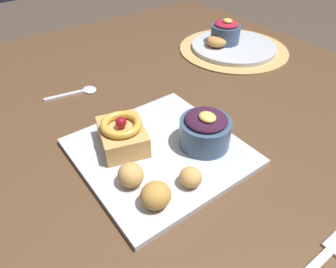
{
  "coord_description": "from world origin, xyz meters",
  "views": [
    {
      "loc": [
        0.37,
        -0.42,
        1.13
      ],
      "look_at": [
        0.02,
        -0.15,
        0.77
      ],
      "focal_mm": 32.8,
      "sensor_mm": 36.0,
      "label": 1
    }
  ],
  "objects_px": {
    "back_pastry": "(217,41)",
    "spoon": "(79,92)",
    "back_ramekin": "(226,32)",
    "front_plate": "(160,152)",
    "berry_ramekin": "(205,130)",
    "fritter_front": "(191,177)",
    "cake_slice": "(122,134)",
    "fritter_back": "(131,175)",
    "fritter_middle": "(156,195)",
    "back_plate": "(234,47)",
    "fork": "(323,258)"
  },
  "relations": [
    {
      "from": "front_plate",
      "to": "spoon",
      "type": "xyz_separation_m",
      "value": [
        -0.3,
        -0.03,
        -0.0
      ]
    },
    {
      "from": "front_plate",
      "to": "back_plate",
      "type": "height_order",
      "value": "back_plate"
    },
    {
      "from": "berry_ramekin",
      "to": "back_pastry",
      "type": "xyz_separation_m",
      "value": [
        -0.31,
        0.33,
        -0.01
      ]
    },
    {
      "from": "front_plate",
      "to": "fritter_back",
      "type": "xyz_separation_m",
      "value": [
        0.04,
        -0.09,
        0.03
      ]
    },
    {
      "from": "front_plate",
      "to": "fritter_middle",
      "type": "relative_size",
      "value": 5.95
    },
    {
      "from": "back_pastry",
      "to": "spoon",
      "type": "distance_m",
      "value": 0.44
    },
    {
      "from": "front_plate",
      "to": "fritter_front",
      "type": "distance_m",
      "value": 0.1
    },
    {
      "from": "fritter_back",
      "to": "back_ramekin",
      "type": "height_order",
      "value": "back_ramekin"
    },
    {
      "from": "back_ramekin",
      "to": "fritter_middle",
      "type": "bearing_deg",
      "value": -54.08
    },
    {
      "from": "fork",
      "to": "spoon",
      "type": "distance_m",
      "value": 0.62
    },
    {
      "from": "fritter_middle",
      "to": "back_ramekin",
      "type": "distance_m",
      "value": 0.65
    },
    {
      "from": "fritter_middle",
      "to": "front_plate",
      "type": "bearing_deg",
      "value": 142.12
    },
    {
      "from": "front_plate",
      "to": "fork",
      "type": "distance_m",
      "value": 0.31
    },
    {
      "from": "fritter_middle",
      "to": "berry_ramekin",
      "type": "bearing_deg",
      "value": 111.93
    },
    {
      "from": "back_ramekin",
      "to": "fork",
      "type": "distance_m",
      "value": 0.71
    },
    {
      "from": "back_plate",
      "to": "back_ramekin",
      "type": "distance_m",
      "value": 0.05
    },
    {
      "from": "back_pastry",
      "to": "back_ramekin",
      "type": "bearing_deg",
      "value": 98.89
    },
    {
      "from": "back_plate",
      "to": "cake_slice",
      "type": "bearing_deg",
      "value": -68.61
    },
    {
      "from": "back_plate",
      "to": "back_ramekin",
      "type": "xyz_separation_m",
      "value": [
        -0.03,
        -0.01,
        0.04
      ]
    },
    {
      "from": "berry_ramekin",
      "to": "fritter_middle",
      "type": "height_order",
      "value": "berry_ramekin"
    },
    {
      "from": "front_plate",
      "to": "back_ramekin",
      "type": "relative_size",
      "value": 3.23
    },
    {
      "from": "fritter_middle",
      "to": "fritter_back",
      "type": "relative_size",
      "value": 1.08
    },
    {
      "from": "berry_ramekin",
      "to": "fritter_front",
      "type": "relative_size",
      "value": 2.52
    },
    {
      "from": "fritter_middle",
      "to": "back_pastry",
      "type": "xyz_separation_m",
      "value": [
        -0.38,
        0.49,
        0.0
      ]
    },
    {
      "from": "fritter_front",
      "to": "front_plate",
      "type": "bearing_deg",
      "value": 174.95
    },
    {
      "from": "fritter_middle",
      "to": "spoon",
      "type": "relative_size",
      "value": 0.39
    },
    {
      "from": "berry_ramekin",
      "to": "back_plate",
      "type": "height_order",
      "value": "berry_ramekin"
    },
    {
      "from": "back_plate",
      "to": "fritter_back",
      "type": "bearing_deg",
      "value": -61.95
    },
    {
      "from": "fritter_back",
      "to": "back_plate",
      "type": "xyz_separation_m",
      "value": [
        -0.29,
        0.55,
        -0.02
      ]
    },
    {
      "from": "back_ramekin",
      "to": "cake_slice",
      "type": "bearing_deg",
      "value": -65.15
    },
    {
      "from": "cake_slice",
      "to": "fritter_middle",
      "type": "distance_m",
      "value": 0.16
    },
    {
      "from": "fritter_front",
      "to": "back_ramekin",
      "type": "bearing_deg",
      "value": 129.85
    },
    {
      "from": "fritter_back",
      "to": "back_ramekin",
      "type": "xyz_separation_m",
      "value": [
        -0.32,
        0.54,
        0.02
      ]
    },
    {
      "from": "berry_ramekin",
      "to": "fritter_back",
      "type": "relative_size",
      "value": 2.14
    },
    {
      "from": "front_plate",
      "to": "back_plate",
      "type": "relative_size",
      "value": 1.12
    },
    {
      "from": "cake_slice",
      "to": "back_ramekin",
      "type": "relative_size",
      "value": 1.36
    },
    {
      "from": "fritter_middle",
      "to": "back_pastry",
      "type": "relative_size",
      "value": 0.78
    },
    {
      "from": "berry_ramekin",
      "to": "back_plate",
      "type": "bearing_deg",
      "value": 127.05
    },
    {
      "from": "back_plate",
      "to": "back_ramekin",
      "type": "relative_size",
      "value": 2.88
    },
    {
      "from": "berry_ramekin",
      "to": "back_ramekin",
      "type": "xyz_separation_m",
      "value": [
        -0.32,
        0.37,
        0.0
      ]
    },
    {
      "from": "fritter_middle",
      "to": "spoon",
      "type": "xyz_separation_m",
      "value": [
        -0.4,
        0.05,
        -0.03
      ]
    },
    {
      "from": "front_plate",
      "to": "spoon",
      "type": "height_order",
      "value": "front_plate"
    },
    {
      "from": "back_plate",
      "to": "fritter_middle",
      "type": "bearing_deg",
      "value": -56.89
    },
    {
      "from": "fritter_middle",
      "to": "back_pastry",
      "type": "distance_m",
      "value": 0.62
    },
    {
      "from": "cake_slice",
      "to": "back_pastry",
      "type": "relative_size",
      "value": 1.94
    },
    {
      "from": "back_ramekin",
      "to": "front_plate",
      "type": "bearing_deg",
      "value": -57.92
    },
    {
      "from": "berry_ramekin",
      "to": "back_plate",
      "type": "distance_m",
      "value": 0.48
    },
    {
      "from": "fritter_back",
      "to": "back_ramekin",
      "type": "bearing_deg",
      "value": 121.04
    },
    {
      "from": "fritter_back",
      "to": "fork",
      "type": "distance_m",
      "value": 0.3
    },
    {
      "from": "fritter_middle",
      "to": "fork",
      "type": "bearing_deg",
      "value": 33.22
    }
  ]
}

